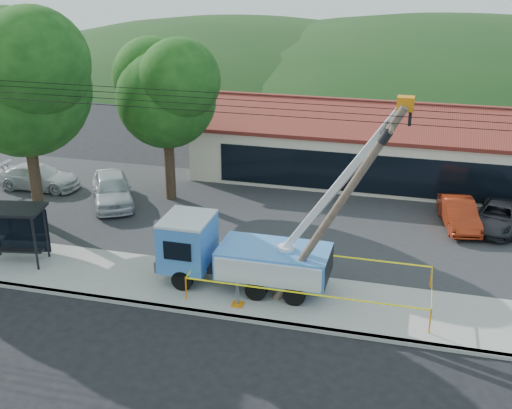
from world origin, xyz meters
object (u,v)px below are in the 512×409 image
Objects in this scene: car_white at (40,190)px; bus_shelter at (15,221)px; car_dark at (496,230)px; car_silver at (113,205)px; leaning_pole at (341,201)px; car_red at (457,228)px; utility_truck at (240,252)px.

bus_shelter is at bearing -153.99° from car_white.
bus_shelter is at bearing -140.43° from car_dark.
car_silver is 5.28m from car_white.
car_dark is at bearing -89.48° from car_white.
leaning_pole reaches higher than car_red.
leaning_pole reaches higher than car_silver.
bus_shelter is at bearing -126.75° from car_silver.
bus_shelter is 9.69m from car_white.
bus_shelter is at bearing -177.69° from utility_truck.
car_silver reaches higher than car_white.
car_dark is (1.88, 0.28, 0.00)m from car_red.
car_white is at bearing 106.88° from bus_shelter.
car_dark is (6.63, 9.51, -4.53)m from leaning_pole.
bus_shelter is 0.61× the size of car_white.
car_red is (18.80, 8.91, -2.04)m from bus_shelter.
car_dark is (25.02, 0.77, 0.00)m from car_white.
utility_truck is at bearing -146.80° from car_red.
car_silver is (-13.22, 7.63, -4.53)m from leaning_pole.
utility_truck is 16.50m from car_white.
car_silver is 1.11× the size of car_dark.
leaning_pole is 1.63× the size of car_silver.
car_silver is 1.20× the size of car_red.
car_red is at bearing 62.76° from leaning_pole.
car_white reaches higher than car_red.
car_silver is (0.83, 7.30, -2.04)m from bus_shelter.
car_silver is at bearing 73.16° from bus_shelter.
car_white is at bearing 170.43° from car_red.
car_red is (8.81, 8.50, -1.62)m from utility_truck.
car_red is at bearing 43.98° from utility_truck.
bus_shelter is 0.59× the size of car_silver.
leaning_pole is 20.86m from car_white.
car_silver is at bearing 143.03° from utility_truck.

